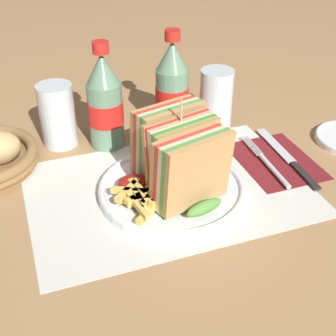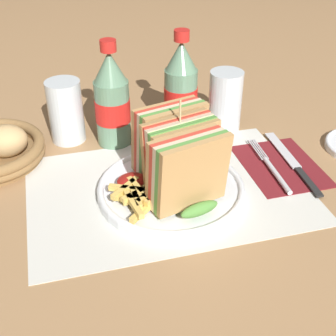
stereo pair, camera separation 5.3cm
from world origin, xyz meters
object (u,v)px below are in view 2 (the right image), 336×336
(club_sandwich, at_px, (179,155))
(coke_bottle_far, at_px, (181,89))
(plate_main, at_px, (171,189))
(glass_far, at_px, (66,115))
(knife, at_px, (293,163))
(glass_near, at_px, (225,105))
(fork, at_px, (273,169))
(coke_bottle_near, at_px, (112,101))

(club_sandwich, height_order, coke_bottle_far, coke_bottle_far)
(plate_main, bearing_deg, glass_far, 122.60)
(knife, bearing_deg, glass_near, 115.91)
(club_sandwich, bearing_deg, glass_near, 52.06)
(fork, height_order, knife, fork)
(club_sandwich, xyz_separation_m, glass_near, (0.16, 0.20, -0.02))
(club_sandwich, xyz_separation_m, fork, (0.18, 0.02, -0.07))
(fork, relative_size, glass_near, 1.46)
(coke_bottle_far, bearing_deg, plate_main, -110.16)
(coke_bottle_near, relative_size, coke_bottle_far, 1.00)
(knife, relative_size, glass_near, 1.77)
(fork, bearing_deg, glass_far, 149.97)
(plate_main, height_order, glass_far, glass_far)
(knife, bearing_deg, glass_far, 154.94)
(club_sandwich, bearing_deg, fork, 5.07)
(coke_bottle_far, bearing_deg, fork, -61.48)
(club_sandwich, height_order, knife, club_sandwich)
(plate_main, distance_m, glass_far, 0.28)
(coke_bottle_far, relative_size, glass_far, 1.67)
(club_sandwich, bearing_deg, knife, 7.68)
(glass_far, bearing_deg, club_sandwich, -55.72)
(coke_bottle_near, height_order, glass_far, coke_bottle_near)
(club_sandwich, bearing_deg, coke_bottle_near, 110.20)
(plate_main, xyz_separation_m, glass_near, (0.17, 0.20, 0.04))
(knife, relative_size, coke_bottle_near, 1.06)
(club_sandwich, relative_size, glass_near, 1.64)
(coke_bottle_far, bearing_deg, glass_far, 176.53)
(plate_main, xyz_separation_m, fork, (0.19, 0.01, -0.00))
(coke_bottle_far, bearing_deg, knife, -50.20)
(club_sandwich, xyz_separation_m, coke_bottle_far, (0.07, 0.22, 0.01))
(plate_main, bearing_deg, coke_bottle_near, 107.35)
(fork, distance_m, glass_near, 0.19)
(plate_main, xyz_separation_m, knife, (0.24, 0.03, -0.00))
(club_sandwich, relative_size, coke_bottle_far, 0.98)
(coke_bottle_near, bearing_deg, knife, -29.52)
(plate_main, distance_m, coke_bottle_near, 0.22)
(fork, xyz_separation_m, coke_bottle_far, (-0.11, 0.21, 0.08))
(knife, relative_size, glass_far, 1.77)
(coke_bottle_far, xyz_separation_m, glass_near, (0.09, -0.02, -0.04))
(coke_bottle_far, height_order, glass_far, coke_bottle_far)
(plate_main, bearing_deg, coke_bottle_far, 69.84)
(plate_main, xyz_separation_m, coke_bottle_near, (-0.06, 0.20, 0.08))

